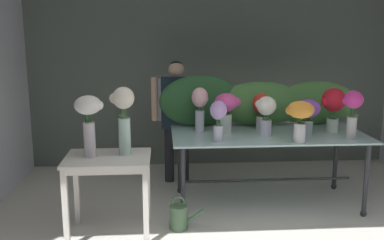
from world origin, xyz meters
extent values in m
plane|color=silver|center=(0.00, 1.75, 0.00)|extent=(7.69, 7.69, 0.00)
cube|color=slate|center=(0.00, 3.49, 1.50)|extent=(5.30, 0.12, 3.00)
cube|color=#A9D0D0|center=(0.45, 1.85, 0.82)|extent=(2.13, 1.02, 0.02)
cylinder|color=#2D2D33|center=(-0.52, 1.44, 0.41)|extent=(0.05, 0.05, 0.81)
sphere|color=#2D2D33|center=(-0.52, 1.44, 0.03)|extent=(0.07, 0.07, 0.07)
cylinder|color=#2D2D33|center=(1.41, 1.44, 0.41)|extent=(0.05, 0.05, 0.81)
sphere|color=#2D2D33|center=(1.41, 1.44, 0.03)|extent=(0.07, 0.07, 0.07)
cylinder|color=#2D2D33|center=(-0.52, 2.26, 0.41)|extent=(0.05, 0.05, 0.81)
sphere|color=#2D2D33|center=(-0.52, 2.26, 0.03)|extent=(0.07, 0.07, 0.07)
cylinder|color=#2D2D33|center=(1.41, 2.26, 0.41)|extent=(0.05, 0.05, 0.81)
sphere|color=#2D2D33|center=(1.41, 2.26, 0.03)|extent=(0.07, 0.07, 0.07)
cylinder|color=#2D2D33|center=(0.45, 1.85, 0.28)|extent=(1.93, 0.03, 0.03)
cube|color=silver|center=(-1.24, 1.20, 0.77)|extent=(0.80, 0.60, 0.03)
cube|color=silver|center=(-1.24, 1.20, 0.73)|extent=(0.74, 0.54, 0.06)
cube|color=silver|center=(-1.60, 0.94, 0.38)|extent=(0.05, 0.05, 0.76)
cube|color=silver|center=(-0.88, 0.94, 0.38)|extent=(0.05, 0.05, 0.76)
cube|color=silver|center=(-1.60, 1.46, 0.38)|extent=(0.05, 0.05, 0.76)
cube|color=silver|center=(-0.88, 1.46, 0.38)|extent=(0.05, 0.05, 0.76)
cylinder|color=#232328|center=(-0.63, 2.69, 0.42)|extent=(0.12, 0.12, 0.83)
cylinder|color=#232328|center=(-0.44, 2.69, 0.42)|extent=(0.12, 0.12, 0.83)
cube|color=#999EA8|center=(-0.54, 2.69, 1.10)|extent=(0.46, 0.22, 0.54)
cube|color=#192833|center=(-0.54, 2.58, 1.06)|extent=(0.39, 0.02, 0.66)
cylinder|color=#D8AD8E|center=(-0.81, 2.69, 1.09)|extent=(0.09, 0.09, 0.55)
cylinder|color=#D8AD8E|center=(-0.26, 2.69, 1.09)|extent=(0.09, 0.09, 0.55)
sphere|color=#D8AD8E|center=(-0.54, 2.69, 1.46)|extent=(0.20, 0.20, 0.20)
ellipsoid|color=black|center=(-0.54, 2.71, 1.52)|extent=(0.15, 0.15, 0.09)
ellipsoid|color=#28562D|center=(-0.27, 2.24, 1.13)|extent=(0.97, 0.23, 0.61)
ellipsoid|color=#477F3D|center=(0.43, 2.24, 1.09)|extent=(1.06, 0.32, 0.53)
ellipsoid|color=#477F3D|center=(1.11, 2.24, 1.09)|extent=(1.00, 0.22, 0.53)
cylinder|color=silver|center=(-0.15, 1.51, 0.91)|extent=(0.10, 0.10, 0.17)
cylinder|color=#9EBCB2|center=(-0.15, 1.51, 0.87)|extent=(0.09, 0.09, 0.07)
cylinder|color=#387033|center=(-0.13, 1.51, 0.97)|extent=(0.01, 0.01, 0.26)
cylinder|color=#387033|center=(-0.16, 1.53, 0.97)|extent=(0.01, 0.01, 0.26)
cylinder|color=#387033|center=(-0.16, 1.49, 0.97)|extent=(0.01, 0.01, 0.26)
ellipsoid|color=#B28ED1|center=(-0.15, 1.51, 1.16)|extent=(0.17, 0.17, 0.19)
sphere|color=#B28ED1|center=(-0.21, 1.51, 1.18)|extent=(0.06, 0.06, 0.06)
sphere|color=#B28ED1|center=(-0.11, 1.54, 1.13)|extent=(0.07, 0.07, 0.07)
cylinder|color=silver|center=(0.39, 1.73, 0.92)|extent=(0.12, 0.12, 0.17)
cylinder|color=#9EBCB2|center=(0.39, 1.73, 0.87)|extent=(0.11, 0.11, 0.07)
cylinder|color=#387033|center=(0.41, 1.73, 0.97)|extent=(0.01, 0.01, 0.26)
cylinder|color=#387033|center=(0.39, 1.75, 0.97)|extent=(0.01, 0.01, 0.26)
cylinder|color=#387033|center=(0.36, 1.73, 0.97)|extent=(0.01, 0.01, 0.26)
cylinder|color=#387033|center=(0.39, 1.71, 0.97)|extent=(0.01, 0.01, 0.26)
ellipsoid|color=white|center=(0.39, 1.73, 1.16)|extent=(0.21, 0.21, 0.21)
sphere|color=white|center=(0.32, 1.74, 1.18)|extent=(0.09, 0.09, 0.09)
sphere|color=white|center=(0.46, 1.75, 1.19)|extent=(0.08, 0.08, 0.08)
ellipsoid|color=#387033|center=(0.40, 1.71, 1.02)|extent=(0.11, 0.09, 0.03)
cylinder|color=silver|center=(-0.30, 1.99, 0.95)|extent=(0.10, 0.10, 0.24)
cylinder|color=#9EBCB2|center=(-0.30, 1.99, 0.88)|extent=(0.09, 0.09, 0.10)
cylinder|color=#477F3D|center=(-0.27, 1.99, 1.00)|extent=(0.01, 0.01, 0.31)
cylinder|color=#477F3D|center=(-0.30, 2.01, 1.00)|extent=(0.01, 0.01, 0.31)
cylinder|color=#477F3D|center=(-0.31, 1.98, 1.00)|extent=(0.01, 0.01, 0.31)
ellipsoid|color=#EFB2BC|center=(-0.30, 1.99, 1.22)|extent=(0.18, 0.18, 0.22)
sphere|color=#EFB2BC|center=(-0.24, 1.98, 1.20)|extent=(0.07, 0.07, 0.07)
cylinder|color=silver|center=(1.18, 1.86, 0.91)|extent=(0.13, 0.13, 0.15)
cylinder|color=#9EBCB2|center=(1.18, 1.86, 0.86)|extent=(0.12, 0.12, 0.06)
cylinder|color=#387033|center=(1.19, 1.85, 0.98)|extent=(0.01, 0.01, 0.28)
cylinder|color=#387033|center=(1.16, 1.88, 0.98)|extent=(0.01, 0.01, 0.28)
cylinder|color=#387033|center=(1.16, 1.83, 0.98)|extent=(0.01, 0.01, 0.28)
ellipsoid|color=red|center=(1.18, 1.86, 1.20)|extent=(0.26, 0.26, 0.26)
sphere|color=red|center=(1.07, 1.83, 1.18)|extent=(0.09, 0.09, 0.09)
sphere|color=red|center=(1.29, 1.84, 1.21)|extent=(0.11, 0.11, 0.11)
ellipsoid|color=#28562D|center=(1.16, 1.83, 1.00)|extent=(0.10, 0.09, 0.03)
cylinder|color=silver|center=(0.67, 1.43, 0.93)|extent=(0.12, 0.12, 0.20)
cylinder|color=#9EBCB2|center=(0.67, 1.43, 0.87)|extent=(0.11, 0.11, 0.08)
cylinder|color=#28562D|center=(0.70, 1.42, 0.98)|extent=(0.01, 0.01, 0.28)
cylinder|color=#28562D|center=(0.67, 1.45, 0.98)|extent=(0.01, 0.01, 0.28)
cylinder|color=#28562D|center=(0.65, 1.43, 0.98)|extent=(0.01, 0.01, 0.28)
cylinder|color=#28562D|center=(0.66, 1.40, 0.98)|extent=(0.01, 0.01, 0.28)
ellipsoid|color=orange|center=(0.67, 1.43, 1.17)|extent=(0.27, 0.27, 0.17)
sphere|color=orange|center=(0.57, 1.45, 1.16)|extent=(0.09, 0.09, 0.09)
sphere|color=orange|center=(0.77, 1.45, 1.14)|extent=(0.08, 0.08, 0.08)
ellipsoid|color=#387033|center=(0.68, 1.44, 1.05)|extent=(0.11, 0.08, 0.03)
cylinder|color=silver|center=(0.40, 2.03, 0.91)|extent=(0.11, 0.11, 0.15)
cylinder|color=#9EBCB2|center=(0.40, 2.03, 0.86)|extent=(0.10, 0.10, 0.06)
cylinder|color=#2D6028|center=(0.42, 2.03, 0.95)|extent=(0.01, 0.01, 0.23)
cylinder|color=#2D6028|center=(0.41, 2.04, 0.95)|extent=(0.01, 0.01, 0.23)
cylinder|color=#2D6028|center=(0.39, 2.03, 0.95)|extent=(0.01, 0.01, 0.23)
cylinder|color=#2D6028|center=(0.41, 2.00, 0.95)|extent=(0.01, 0.01, 0.23)
ellipsoid|color=red|center=(0.40, 2.03, 1.13)|extent=(0.20, 0.20, 0.23)
ellipsoid|color=#477F3D|center=(0.41, 2.03, 1.00)|extent=(0.05, 0.10, 0.03)
cylinder|color=silver|center=(0.87, 1.79, 0.90)|extent=(0.12, 0.12, 0.15)
cylinder|color=#9EBCB2|center=(0.87, 1.79, 0.86)|extent=(0.11, 0.11, 0.06)
cylinder|color=#477F3D|center=(0.90, 1.79, 0.95)|extent=(0.01, 0.01, 0.22)
cylinder|color=#477F3D|center=(0.87, 1.81, 0.95)|extent=(0.01, 0.01, 0.22)
cylinder|color=#477F3D|center=(0.85, 1.79, 0.95)|extent=(0.01, 0.01, 0.22)
cylinder|color=#477F3D|center=(0.87, 1.76, 0.95)|extent=(0.01, 0.01, 0.22)
ellipsoid|color=purple|center=(0.87, 1.79, 1.12)|extent=(0.26, 0.26, 0.20)
sphere|color=purple|center=(0.78, 1.80, 1.13)|extent=(0.09, 0.09, 0.09)
ellipsoid|color=#477F3D|center=(0.84, 1.80, 1.00)|extent=(0.06, 0.11, 0.03)
cylinder|color=silver|center=(-0.02, 1.90, 0.94)|extent=(0.13, 0.13, 0.21)
cylinder|color=#9EBCB2|center=(-0.02, 1.90, 0.88)|extent=(0.12, 0.12, 0.09)
cylinder|color=#387033|center=(0.01, 1.89, 0.98)|extent=(0.01, 0.01, 0.27)
cylinder|color=#387033|center=(-0.02, 1.92, 0.98)|extent=(0.01, 0.01, 0.27)
cylinder|color=#387033|center=(-0.04, 1.90, 0.98)|extent=(0.01, 0.01, 0.27)
cylinder|color=#387033|center=(-0.01, 1.88, 0.98)|extent=(0.01, 0.01, 0.27)
ellipsoid|color=#E54C9E|center=(-0.02, 1.90, 1.17)|extent=(0.25, 0.25, 0.20)
sphere|color=#E54C9E|center=(-0.09, 1.93, 1.15)|extent=(0.08, 0.08, 0.08)
sphere|color=#E54C9E|center=(0.09, 1.88, 1.18)|extent=(0.10, 0.10, 0.10)
ellipsoid|color=#477F3D|center=(-0.02, 1.92, 1.06)|extent=(0.10, 0.10, 0.03)
cylinder|color=silver|center=(1.26, 1.54, 0.95)|extent=(0.10, 0.10, 0.23)
cylinder|color=#9EBCB2|center=(1.26, 1.54, 0.88)|extent=(0.09, 0.09, 0.10)
cylinder|color=#387033|center=(1.28, 1.54, 1.02)|extent=(0.01, 0.01, 0.35)
cylinder|color=#387033|center=(1.26, 1.57, 1.02)|extent=(0.01, 0.01, 0.35)
cylinder|color=#387033|center=(1.24, 1.54, 1.02)|extent=(0.01, 0.01, 0.35)
cylinder|color=#387033|center=(1.25, 1.51, 1.02)|extent=(0.01, 0.01, 0.35)
ellipsoid|color=#D1338E|center=(1.26, 1.54, 1.25)|extent=(0.20, 0.20, 0.18)
sphere|color=#D1338E|center=(1.18, 1.55, 1.23)|extent=(0.08, 0.08, 0.08)
ellipsoid|color=#477F3D|center=(1.28, 1.51, 1.08)|extent=(0.09, 0.10, 0.03)
cylinder|color=silver|center=(-1.40, 1.20, 0.95)|extent=(0.11, 0.11, 0.33)
cylinder|color=#9EBCB2|center=(-1.40, 1.20, 0.86)|extent=(0.10, 0.10, 0.14)
cylinder|color=#2D6028|center=(-1.38, 1.19, 1.01)|extent=(0.01, 0.01, 0.43)
cylinder|color=#2D6028|center=(-1.39, 1.23, 1.01)|extent=(0.01, 0.01, 0.43)
cylinder|color=#2D6028|center=(-1.42, 1.21, 1.01)|extent=(0.01, 0.01, 0.43)
cylinder|color=#2D6028|center=(-1.40, 1.18, 1.01)|extent=(0.01, 0.01, 0.43)
ellipsoid|color=white|center=(-1.40, 1.20, 1.28)|extent=(0.25, 0.25, 0.18)
sphere|color=white|center=(-1.47, 1.21, 1.26)|extent=(0.09, 0.09, 0.09)
sphere|color=white|center=(-1.30, 1.18, 1.28)|extent=(0.09, 0.09, 0.09)
cylinder|color=silver|center=(-1.08, 1.26, 0.96)|extent=(0.12, 0.12, 0.35)
cylinder|color=#9EBCB2|center=(-1.08, 1.26, 0.86)|extent=(0.11, 0.11, 0.15)
cylinder|color=#477F3D|center=(-1.06, 1.26, 1.03)|extent=(0.01, 0.01, 0.48)
cylinder|color=#477F3D|center=(-1.09, 1.28, 1.03)|extent=(0.01, 0.01, 0.48)
cylinder|color=#477F3D|center=(-1.09, 1.25, 1.03)|extent=(0.01, 0.01, 0.48)
ellipsoid|color=silver|center=(-1.08, 1.26, 1.33)|extent=(0.20, 0.20, 0.21)
sphere|color=silver|center=(-1.16, 1.29, 1.32)|extent=(0.10, 0.10, 0.10)
ellipsoid|color=#477F3D|center=(-1.10, 1.26, 1.16)|extent=(0.09, 0.10, 0.03)
cylinder|color=#4C704C|center=(-0.57, 1.27, 0.12)|extent=(0.18, 0.18, 0.24)
cylinder|color=#4C704C|center=(-0.40, 1.27, 0.13)|extent=(0.18, 0.04, 0.14)
torus|color=#4C704C|center=(-0.57, 1.27, 0.28)|extent=(0.13, 0.02, 0.13)
camera|label=1|loc=(-0.71, -2.80, 1.96)|focal=40.96mm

